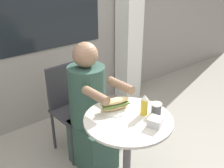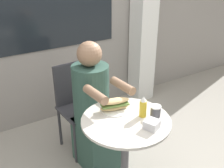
{
  "view_description": "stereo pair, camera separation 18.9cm",
  "coord_description": "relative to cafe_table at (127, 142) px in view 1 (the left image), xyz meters",
  "views": [
    {
      "loc": [
        -1.06,
        -1.15,
        1.76
      ],
      "look_at": [
        0.0,
        0.18,
        0.94
      ],
      "focal_mm": 42.0,
      "sensor_mm": 36.0,
      "label": 1
    },
    {
      "loc": [
        -0.91,
        -1.26,
        1.76
      ],
      "look_at": [
        0.0,
        0.18,
        0.94
      ],
      "focal_mm": 42.0,
      "sensor_mm": 36.0,
      "label": 2
    }
  ],
  "objects": [
    {
      "name": "napkin_box",
      "position": [
        0.08,
        -0.18,
        0.24
      ],
      "size": [
        0.12,
        0.12,
        0.06
      ],
      "rotation": [
        0.0,
        0.0,
        0.37
      ],
      "color": "silver",
      "rests_on": "cafe_table"
    },
    {
      "name": "cafe_table",
      "position": [
        0.0,
        0.0,
        0.0
      ],
      "size": [
        0.63,
        0.63,
        0.74
      ],
      "color": "beige",
      "rests_on": "ground_plane"
    },
    {
      "name": "diner_chair",
      "position": [
        -0.01,
        0.84,
        -0.02
      ],
      "size": [
        0.4,
        0.4,
        0.87
      ],
      "rotation": [
        0.0,
        0.0,
        3.2
      ],
      "color": "#333338",
      "rests_on": "ground_plane"
    },
    {
      "name": "condiment_bottle",
      "position": [
        0.12,
        -0.03,
        0.28
      ],
      "size": [
        0.05,
        0.05,
        0.16
      ],
      "color": "gold",
      "rests_on": "cafe_table"
    },
    {
      "name": "lattice_pillar",
      "position": [
        1.18,
        1.31,
        0.66
      ],
      "size": [
        0.26,
        0.26,
        2.4
      ],
      "color": "silver",
      "rests_on": "ground_plane"
    },
    {
      "name": "seated_diner",
      "position": [
        -0.0,
        0.49,
        -0.02
      ],
      "size": [
        0.34,
        0.57,
        1.18
      ],
      "rotation": [
        0.0,
        0.0,
        3.2
      ],
      "color": "#2D4C42",
      "rests_on": "ground_plane"
    },
    {
      "name": "drink_cup",
      "position": [
        0.2,
        -0.08,
        0.25
      ],
      "size": [
        0.08,
        0.08,
        0.08
      ],
      "color": "#424247",
      "rests_on": "cafe_table"
    },
    {
      "name": "sandwich_on_plate",
      "position": [
        0.0,
        0.15,
        0.25
      ],
      "size": [
        0.23,
        0.21,
        0.09
      ],
      "rotation": [
        0.0,
        0.0,
        -0.24
      ],
      "color": "white",
      "rests_on": "cafe_table"
    }
  ]
}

